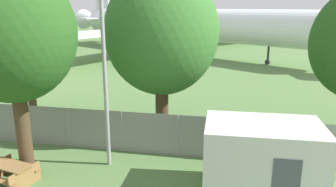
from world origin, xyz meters
name	(u,v)px	position (x,y,z in m)	size (l,w,h in m)	color
perimeter_fence	(122,131)	(0.00, 9.65, 0.95)	(56.07, 0.07, 1.89)	gray
airplane	(181,24)	(-2.47, 41.86, 3.99)	(42.65, 35.80, 12.13)	white
portable_cabin	(262,160)	(5.86, 7.26, 1.29)	(3.97, 2.59, 2.58)	silver
picnic_bench_near_cabin	(10,172)	(-3.15, 6.17, 0.47)	(1.95, 1.74, 0.76)	olive
tree_left_of_cabin	(26,47)	(-6.80, 13.29, 4.14)	(3.92, 3.92, 6.32)	brown
tree_behind_benches	(12,34)	(-2.93, 6.91, 5.42)	(4.50, 4.50, 7.94)	#4C3823
tree_far_right	(162,33)	(1.29, 12.21, 5.12)	(5.51, 5.51, 8.17)	#4C3823
light_mast	(103,33)	(-0.12, 8.31, 5.39)	(0.44, 0.44, 8.98)	#99999E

